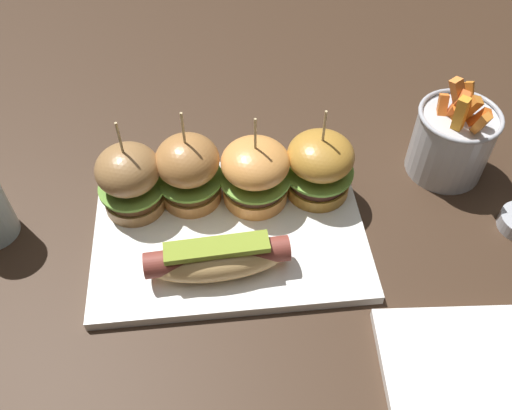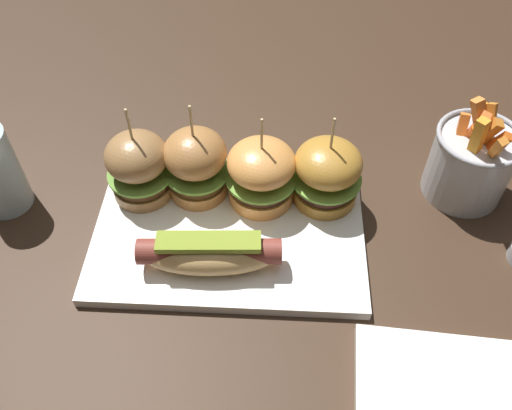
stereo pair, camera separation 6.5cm
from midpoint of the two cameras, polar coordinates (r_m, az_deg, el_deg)
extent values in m
plane|color=#382619|center=(0.70, -5.46, -3.27)|extent=(3.00, 3.00, 0.00)
cube|color=white|center=(0.69, -5.50, -2.92)|extent=(0.34, 0.24, 0.01)
ellipsoid|color=tan|center=(0.63, -7.00, -5.91)|extent=(0.16, 0.06, 0.04)
cylinder|color=brown|center=(0.63, -7.05, -5.59)|extent=(0.17, 0.04, 0.03)
cube|color=olive|center=(0.61, -7.20, -4.62)|extent=(0.12, 0.03, 0.01)
cylinder|color=olive|center=(0.73, -15.07, 0.33)|extent=(0.08, 0.08, 0.02)
cylinder|color=#492D18|center=(0.71, -15.33, 1.19)|extent=(0.07, 0.07, 0.02)
cylinder|color=#6B9E3D|center=(0.71, -15.48, 1.72)|extent=(0.08, 0.08, 0.00)
ellipsoid|color=olive|center=(0.69, -16.00, 3.45)|extent=(0.08, 0.08, 0.06)
cylinder|color=tan|center=(0.66, -16.81, 6.11)|extent=(0.00, 0.00, 0.06)
cylinder|color=#A8713D|center=(0.72, -9.38, 1.25)|extent=(0.08, 0.08, 0.02)
cylinder|color=#4B3118|center=(0.71, -9.55, 2.17)|extent=(0.07, 0.07, 0.01)
cylinder|color=#609338|center=(0.70, -9.64, 2.69)|extent=(0.08, 0.08, 0.00)
ellipsoid|color=#A8713D|center=(0.68, -9.98, 4.50)|extent=(0.08, 0.08, 0.06)
cylinder|color=tan|center=(0.65, -10.50, 7.28)|extent=(0.00, 0.00, 0.06)
cylinder|color=#D88F47|center=(0.71, -2.71, 1.29)|extent=(0.08, 0.08, 0.02)
cylinder|color=#43281D|center=(0.70, -2.76, 2.26)|extent=(0.08, 0.08, 0.01)
cylinder|color=#6B9E3D|center=(0.69, -2.79, 2.78)|extent=(0.09, 0.09, 0.00)
ellipsoid|color=#D88F47|center=(0.67, -2.87, 4.33)|extent=(0.09, 0.09, 0.05)
cylinder|color=tan|center=(0.64, -3.00, 6.82)|extent=(0.00, 0.00, 0.06)
cylinder|color=#B17C2F|center=(0.72, 3.85, 1.97)|extent=(0.08, 0.08, 0.02)
cylinder|color=#402119|center=(0.71, 3.92, 2.90)|extent=(0.08, 0.08, 0.02)
cylinder|color=#6B9E3D|center=(0.70, 3.96, 3.45)|extent=(0.09, 0.09, 0.00)
ellipsoid|color=#B17C2F|center=(0.68, 4.08, 5.06)|extent=(0.08, 0.08, 0.05)
cylinder|color=tan|center=(0.65, 4.27, 7.60)|extent=(0.00, 0.00, 0.06)
cylinder|color=#B7BABF|center=(0.78, 17.47, 6.03)|extent=(0.11, 0.11, 0.09)
torus|color=#A8AAB2|center=(0.74, 18.35, 8.80)|extent=(0.11, 0.11, 0.01)
cube|color=orange|center=(0.74, 19.14, 7.73)|extent=(0.04, 0.03, 0.07)
cube|color=orange|center=(0.76, 18.75, 8.51)|extent=(0.03, 0.03, 0.07)
cube|color=orange|center=(0.74, 17.99, 8.48)|extent=(0.04, 0.03, 0.08)
cube|color=orange|center=(0.75, 16.39, 8.63)|extent=(0.02, 0.04, 0.06)
cube|color=#D25F17|center=(0.75, 18.15, 8.34)|extent=(0.03, 0.02, 0.06)
cube|color=orange|center=(0.74, 17.44, 9.11)|extent=(0.02, 0.04, 0.08)
cube|color=orange|center=(0.72, 19.74, 7.47)|extent=(0.03, 0.06, 0.09)
cube|color=orange|center=(0.73, 17.94, 7.85)|extent=(0.02, 0.02, 0.08)
cube|color=orange|center=(0.74, 18.37, 9.21)|extent=(0.05, 0.04, 0.09)
cube|color=orange|center=(0.75, 17.95, 9.17)|extent=(0.01, 0.04, 0.07)
cube|color=orange|center=(0.74, 19.02, 8.76)|extent=(0.02, 0.05, 0.08)
cube|color=white|center=(0.62, 19.86, -18.39)|extent=(0.21, 0.21, 0.01)
camera|label=1|loc=(0.03, -92.87, -3.32)|focal=38.19mm
camera|label=2|loc=(0.03, 87.13, 3.32)|focal=38.19mm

